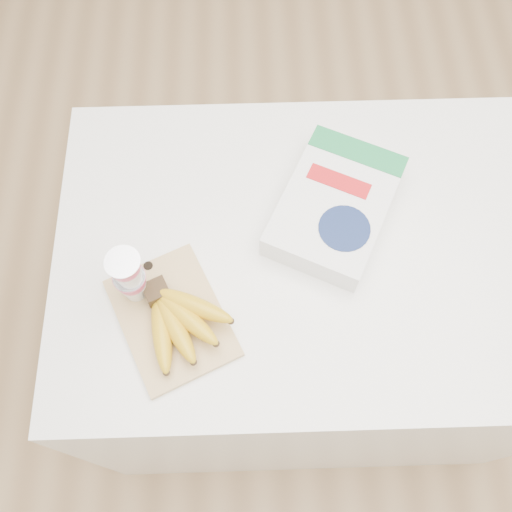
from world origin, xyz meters
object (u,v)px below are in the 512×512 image
(yogurt_stack, at_px, (129,276))
(cereal_box, at_px, (335,206))
(cutting_board, at_px, (172,318))
(table, at_px, (307,312))
(bananas, at_px, (178,319))

(yogurt_stack, distance_m, cereal_box, 0.46)
(cutting_board, height_order, yogurt_stack, yogurt_stack)
(table, relative_size, cutting_board, 4.33)
(bananas, xyz_separation_m, cereal_box, (0.33, 0.25, -0.01))
(table, bearing_deg, cutting_board, -153.79)
(table, height_order, bananas, bananas)
(table, bearing_deg, yogurt_stack, -165.19)
(cutting_board, relative_size, yogurt_stack, 1.72)
(table, height_order, cutting_board, cutting_board)
(table, relative_size, cereal_box, 3.07)
(cereal_box, bearing_deg, bananas, -117.06)
(table, distance_m, bananas, 0.59)
(cutting_board, xyz_separation_m, bananas, (0.02, -0.01, 0.03))
(cutting_board, height_order, bananas, bananas)
(table, relative_size, bananas, 5.77)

